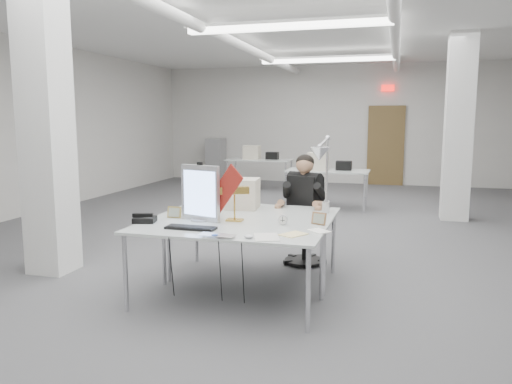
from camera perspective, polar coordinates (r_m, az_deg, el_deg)
room_shell at (r=7.07m, az=3.90°, el=7.85°), size 10.04×14.04×3.24m
desk_main at (r=4.65m, az=-3.41°, el=-4.25°), size 1.80×0.90×0.02m
desk_second at (r=5.49m, az=-0.32°, el=-2.28°), size 1.80×0.90×0.02m
bg_desk_a at (r=9.92m, az=8.21°, el=2.41°), size 1.60×0.80×0.02m
bg_desk_b at (r=12.47m, az=0.41°, el=3.70°), size 1.60×0.80×0.02m
filing_cabinet at (r=14.38m, az=-4.60°, el=3.73°), size 0.45×0.55×1.20m
office_chair at (r=6.08m, az=5.60°, el=-3.29°), size 0.69×0.69×1.07m
seated_person at (r=5.96m, az=5.56°, el=0.07°), size 0.74×0.81×0.99m
monitor at (r=4.94m, az=-6.39°, el=-0.12°), size 0.44×0.17×0.55m
pennant at (r=4.81m, az=-3.54°, el=0.35°), size 0.43×0.20×0.50m
keyboard at (r=4.62m, az=-7.46°, el=-4.08°), size 0.47×0.16×0.02m
laptop at (r=4.24m, az=-4.74°, el=-5.15°), size 0.33×0.22×0.02m
mouse at (r=4.22m, az=-0.82°, el=-5.12°), size 0.09×0.07×0.03m
bankers_lamp at (r=4.92m, az=-2.47°, el=-1.47°), size 0.31×0.21×0.32m
desk_phone at (r=5.00m, az=-12.59°, el=-3.10°), size 0.24×0.23×0.05m
picture_frame_left at (r=5.15m, az=-9.31°, el=-2.29°), size 0.15×0.04×0.12m
picture_frame_right at (r=4.80m, az=7.20°, el=-3.01°), size 0.15×0.09×0.12m
desk_clock at (r=4.76m, az=3.11°, el=-3.18°), size 0.10×0.04×0.09m
paper_stack_a at (r=4.27m, az=1.22°, el=-5.16°), size 0.29×0.35×0.01m
paper_stack_b at (r=4.37m, az=4.29°, el=-4.85°), size 0.26×0.28×0.01m
paper_stack_c at (r=4.53m, az=7.22°, el=-4.43°), size 0.24×0.24×0.01m
beige_monitor at (r=5.60m, az=-1.57°, el=-0.19°), size 0.39×0.37×0.34m
architect_lamp at (r=5.13m, az=7.71°, el=1.70°), size 0.33×0.67×0.82m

